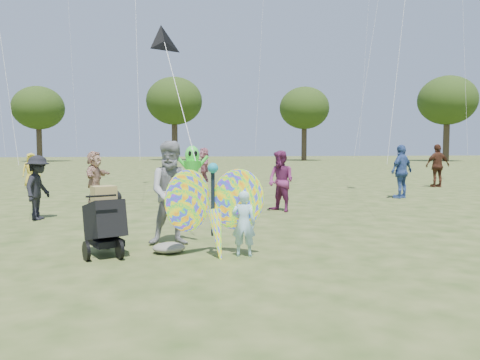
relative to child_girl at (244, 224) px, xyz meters
name	(u,v)px	position (x,y,z in m)	size (l,w,h in m)	color
ground	(273,260)	(0.39, -0.31, -0.51)	(160.00, 160.00, 0.00)	#51592B
child_girl	(244,224)	(0.00, 0.00, 0.00)	(0.37, 0.24, 1.02)	#9ED0E0
adult_man	(173,193)	(-1.01, 1.10, 0.39)	(0.87, 0.68, 1.80)	#929398
grey_bag	(169,248)	(-1.12, 0.45, -0.43)	(0.52, 0.43, 0.17)	gray
crowd_b	(38,188)	(-3.93, 4.55, 0.24)	(0.97, 0.56, 1.50)	black
crowd_c	(401,171)	(6.84, 7.06, 0.38)	(1.04, 0.43, 1.77)	#345191
crowd_d	(95,177)	(-3.00, 7.92, 0.28)	(1.46, 0.46, 1.57)	tan
crowd_e	(281,181)	(2.01, 4.75, 0.29)	(0.78, 0.61, 1.60)	#732658
crowd_g	(31,170)	(-6.11, 13.69, 0.22)	(0.71, 0.46, 1.46)	gold
crowd_h	(438,166)	(10.66, 10.69, 0.40)	(1.07, 0.44, 1.82)	#482518
crowd_j	(204,165)	(1.37, 15.86, 0.33)	(1.55, 0.49, 1.67)	#B26578
jogging_stroller	(105,216)	(-2.11, 0.55, 0.10)	(0.75, 1.14, 1.09)	black
butterfly_kite	(215,211)	(-0.45, 0.05, 0.20)	(1.74, 0.75, 1.65)	#F62642
delta_kite_rig	(164,43)	(-1.02, 3.56, 3.47)	(0.89, 2.71, 2.97)	black
alien_kite	(192,170)	(-0.05, 7.45, 0.46)	(1.12, 0.69, 1.74)	#37EA39
tree_line	(195,100)	(4.05, 44.68, 6.35)	(91.78, 33.60, 10.79)	#3A2D21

